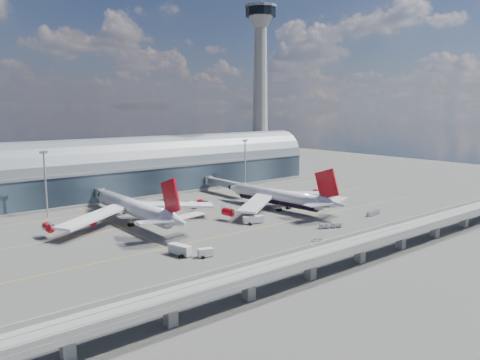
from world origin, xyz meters
TOP-DOWN VIEW (x-y plane):
  - ground at (0.00, 0.00)m, footprint 500.00×500.00m
  - taxi_lines at (0.00, 22.11)m, footprint 200.00×80.12m
  - terminal at (0.00, 77.99)m, footprint 200.00×30.00m
  - control_tower at (85.00, 83.00)m, footprint 19.00×19.00m
  - guideway at (-0.00, -55.00)m, footprint 220.00×8.50m
  - floodlight_mast_left at (-50.00, 55.00)m, footprint 3.00×0.70m
  - floodlight_mast_right at (50.00, 55.00)m, footprint 3.00×0.70m
  - airliner_left at (-28.42, 22.31)m, footprint 63.75×66.92m
  - airliner_right at (29.70, 7.41)m, footprint 59.92×62.65m
  - jet_bridge_left at (-24.92, 53.12)m, footprint 4.40×28.00m
  - jet_bridge_right at (33.04, 51.18)m, footprint 4.40×32.00m
  - service_truck_0 at (-35.20, -18.50)m, footprint 4.25×7.77m
  - service_truck_1 at (-30.47, -24.46)m, footprint 4.65×3.13m
  - service_truck_2 at (5.34, -3.73)m, footprint 7.94×4.60m
  - service_truck_3 at (48.59, 10.11)m, footprint 3.71×6.70m
  - service_truck_4 at (3.34, 32.66)m, footprint 3.43×4.82m
  - service_truck_5 at (4.39, 53.69)m, footprint 5.15×6.77m
  - cargo_train_0 at (1.50, -37.42)m, footprint 7.72×4.93m
  - cargo_train_1 at (22.53, -25.79)m, footprint 9.27×5.07m
  - cargo_train_2 at (50.75, -23.52)m, footprint 8.04×2.75m

SIDE VIEW (x-z plane):
  - ground at x=0.00m, z-range 0.00..0.00m
  - taxi_lines at x=0.00m, z-range 0.00..0.01m
  - cargo_train_1 at x=22.53m, z-range 0.03..1.61m
  - cargo_train_0 at x=1.50m, z-range 0.04..1.78m
  - cargo_train_2 at x=50.75m, z-range 0.04..1.80m
  - service_truck_1 at x=-30.47m, z-range 0.01..2.48m
  - service_truck_4 at x=3.34m, z-range 0.01..2.56m
  - service_truck_2 at x=5.34m, z-range 0.06..2.83m
  - service_truck_3 at x=48.59m, z-range 0.04..3.10m
  - service_truck_5 at x=4.39m, z-range 0.04..3.11m
  - service_truck_0 at x=-35.20m, z-range 0.05..3.11m
  - airliner_right at x=29.70m, z-range -4.78..15.08m
  - jet_bridge_left at x=-24.92m, z-range 1.55..8.80m
  - jet_bridge_right at x=33.04m, z-range 1.56..8.81m
  - guideway at x=0.00m, z-range 1.69..8.89m
  - airliner_left at x=-28.42m, z-range -4.38..16.07m
  - terminal at x=0.00m, z-range -2.66..25.34m
  - floodlight_mast_left at x=-50.00m, z-range 0.78..26.48m
  - floodlight_mast_right at x=50.00m, z-range 0.78..26.48m
  - control_tower at x=85.00m, z-range 0.14..103.14m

